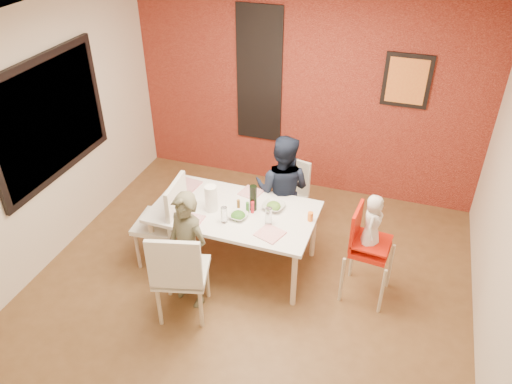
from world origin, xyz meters
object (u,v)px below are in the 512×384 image
(chair_left, at_px, (167,218))
(paper_towel_roll, at_px, (211,198))
(chair_far, at_px, (289,192))
(toddler, at_px, (372,223))
(wine_bottle, at_px, (253,198))
(high_chair, at_px, (366,245))
(child_far, at_px, (282,190))
(dining_table, at_px, (234,215))
(child_near, at_px, (188,251))
(chair_near, at_px, (179,272))

(chair_left, height_order, paper_towel_roll, chair_left)
(chair_far, distance_m, toddler, 1.41)
(chair_left, bearing_deg, wine_bottle, 102.77)
(chair_left, relative_size, high_chair, 1.03)
(child_far, bearing_deg, toddler, 151.38)
(toddler, distance_m, wine_bottle, 1.24)
(chair_far, bearing_deg, chair_left, -122.78)
(dining_table, bearing_deg, child_near, -108.39)
(chair_near, bearing_deg, dining_table, -116.85)
(dining_table, height_order, child_far, child_far)
(chair_left, bearing_deg, toddler, 89.88)
(dining_table, xyz_separation_m, high_chair, (1.39, -0.02, -0.03))
(dining_table, height_order, paper_towel_roll, paper_towel_roll)
(dining_table, bearing_deg, paper_towel_roll, -164.38)
(chair_near, height_order, chair_far, chair_near)
(chair_near, height_order, paper_towel_roll, chair_near)
(chair_far, height_order, child_near, child_near)
(chair_near, bearing_deg, child_near, -99.23)
(child_near, height_order, toddler, child_near)
(child_near, xyz_separation_m, toddler, (1.64, 0.65, 0.27))
(chair_far, xyz_separation_m, child_far, (-0.02, -0.24, 0.17))
(chair_near, distance_m, child_near, 0.26)
(wine_bottle, bearing_deg, chair_left, -162.37)
(chair_left, distance_m, paper_towel_roll, 0.55)
(chair_near, height_order, chair_left, chair_left)
(chair_near, xyz_separation_m, chair_left, (-0.49, 0.72, 0.00))
(dining_table, relative_size, child_near, 1.35)
(chair_left, bearing_deg, paper_towel_roll, 101.21)
(chair_far, relative_size, child_near, 0.70)
(chair_near, distance_m, chair_left, 0.88)
(child_far, bearing_deg, chair_near, 71.66)
(dining_table, relative_size, high_chair, 1.67)
(chair_left, xyz_separation_m, wine_bottle, (0.88, 0.28, 0.27))
(paper_towel_roll, bearing_deg, chair_left, -163.92)
(chair_far, xyz_separation_m, toddler, (1.04, -0.86, 0.41))
(dining_table, xyz_separation_m, chair_left, (-0.69, -0.20, -0.06))
(child_near, bearing_deg, paper_towel_roll, 106.85)
(chair_left, height_order, wine_bottle, chair_left)
(dining_table, relative_size, paper_towel_roll, 5.95)
(dining_table, distance_m, toddler, 1.44)
(chair_far, xyz_separation_m, paper_towel_roll, (-0.60, -0.90, 0.36))
(child_near, bearing_deg, chair_far, 84.85)
(dining_table, distance_m, chair_near, 0.95)
(chair_near, distance_m, toddler, 1.88)
(dining_table, height_order, chair_far, chair_far)
(chair_left, bearing_deg, dining_table, 101.06)
(wine_bottle, bearing_deg, child_far, 71.67)
(wine_bottle, height_order, paper_towel_roll, same)
(dining_table, relative_size, chair_near, 1.63)
(chair_left, xyz_separation_m, toddler, (2.11, 0.17, 0.32))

